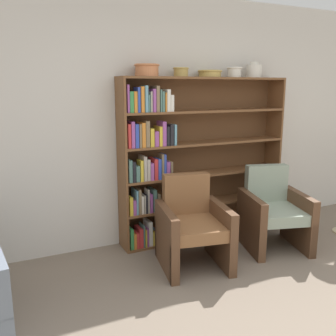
{
  "coord_description": "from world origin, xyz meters",
  "views": [
    {
      "loc": [
        -1.92,
        -1.44,
        1.76
      ],
      "look_at": [
        -0.34,
        1.93,
        0.95
      ],
      "focal_mm": 40.0,
      "sensor_mm": 36.0,
      "label": 1
    }
  ],
  "objects": [
    {
      "name": "armchair_leather",
      "position": [
        -0.21,
        1.64,
        0.4
      ],
      "size": [
        0.76,
        0.79,
        0.89
      ],
      "rotation": [
        0.0,
        0.0,
        2.95
      ],
      "color": "brown",
      "rests_on": "ground"
    },
    {
      "name": "bowl_brass",
      "position": [
        -0.42,
        2.27,
        1.94
      ],
      "size": [
        0.27,
        0.27,
        0.12
      ],
      "color": "#C67547",
      "rests_on": "bookshelf"
    },
    {
      "name": "wall_back",
      "position": [
        0.0,
        2.46,
        1.38
      ],
      "size": [
        12.0,
        0.06,
        2.75
      ],
      "color": "silver",
      "rests_on": "ground"
    },
    {
      "name": "bowl_sage",
      "position": [
        0.67,
        2.27,
        1.93
      ],
      "size": [
        0.18,
        0.18,
        0.12
      ],
      "color": "silver",
      "rests_on": "bookshelf"
    },
    {
      "name": "bowl_terracotta",
      "position": [
        -0.02,
        2.27,
        1.92
      ],
      "size": [
        0.17,
        0.17,
        0.1
      ],
      "color": "tan",
      "rests_on": "bookshelf"
    },
    {
      "name": "bowl_copper",
      "position": [
        0.34,
        2.27,
        1.91
      ],
      "size": [
        0.27,
        0.27,
        0.08
      ],
      "color": "tan",
      "rests_on": "bookshelf"
    },
    {
      "name": "bookshelf",
      "position": [
        0.07,
        2.28,
        0.93
      ],
      "size": [
        2.04,
        0.3,
        1.87
      ],
      "color": "brown",
      "rests_on": "ground"
    },
    {
      "name": "armchair_cushioned",
      "position": [
        0.82,
        1.64,
        0.4
      ],
      "size": [
        0.8,
        0.83,
        0.89
      ],
      "rotation": [
        0.0,
        0.0,
        2.87
      ],
      "color": "brown",
      "rests_on": "ground"
    },
    {
      "name": "vase_tall",
      "position": [
        0.95,
        2.27,
        1.95
      ],
      "size": [
        0.18,
        0.18,
        0.18
      ],
      "color": "silver",
      "rests_on": "bookshelf"
    }
  ]
}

